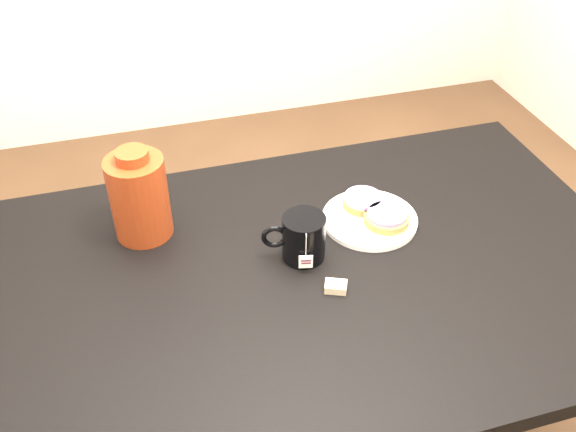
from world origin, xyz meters
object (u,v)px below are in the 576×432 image
Objects in this scene: plate at (370,219)px; teabag_pouch at (336,287)px; bagel_front at (387,217)px; bagel_back at (363,201)px; table at (318,296)px; bagel_package at (139,196)px; mug at (303,237)px.

plate is 4.93× the size of teabag_pouch.
plate is 1.62× the size of bagel_front.
bagel_back is 0.82× the size of bagel_front.
bagel_front is (0.20, 0.10, 0.11)m from table.
bagel_package is (-0.54, 0.13, 0.08)m from bagel_front.
mug is at bearing 106.23° from teabag_pouch.
bagel_back reaches higher than table.
table is 12.46× the size of bagel_back.
bagel_front is 0.22m from mug.
table is 0.22m from plate.
plate is at bearing -90.63° from bagel_back.
mug reaches higher than bagel_back.
teabag_pouch reaches higher than plate.
plate is 0.24m from teabag_pouch.
bagel_front is 0.56m from bagel_package.
bagel_package reaches higher than teabag_pouch.
bagel_front is at bearing 26.11° from table.
bagel_front is (0.03, -0.03, 0.02)m from plate.
bagel_front is 3.05× the size of teabag_pouch.
bagel_package is (-0.51, 0.06, 0.08)m from bagel_back.
bagel_package reaches higher than bagel_back.
table is 0.12m from teabag_pouch.
mug is (-0.19, -0.12, 0.03)m from bagel_back.
teabag_pouch is (-0.15, -0.24, -0.02)m from bagel_back.
bagel_back is 0.77× the size of mug.
plate is at bearing 33.22° from mug.
table is 10.20× the size of bagel_front.
bagel_back is at bearing 111.69° from bagel_front.
teabag_pouch is (-0.18, -0.17, -0.02)m from bagel_front.
mug is 0.67× the size of bagel_package.
bagel_package reaches higher than table.
table is 31.11× the size of teabag_pouch.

